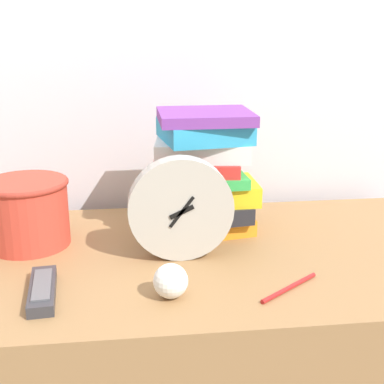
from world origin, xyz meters
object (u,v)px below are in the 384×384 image
object	(u,v)px
basket	(27,210)
crumpled_paper_ball	(171,281)
book_stack	(202,173)
desk_clock	(181,209)
tv_remote	(42,290)
pen	(289,288)

from	to	relation	value
basket	crumpled_paper_ball	bearing A→B (deg)	-43.56
book_stack	desk_clock	bearing A→B (deg)	-112.89
tv_remote	pen	xyz separation A→B (m)	(0.42, -0.03, -0.01)
crumpled_paper_ball	desk_clock	bearing A→B (deg)	77.94
desk_clock	tv_remote	size ratio (longest dim) A/B	1.31
tv_remote	desk_clock	bearing A→B (deg)	26.83
desk_clock	pen	distance (m)	0.25
basket	tv_remote	xyz separation A→B (m)	(0.06, -0.23, -0.06)
desk_clock	basket	world-z (taller)	desk_clock
book_stack	basket	size ratio (longest dim) A/B	1.51
pen	desk_clock	bearing A→B (deg)	137.98
desk_clock	crumpled_paper_ball	xyz separation A→B (m)	(-0.03, -0.16, -0.07)
book_stack	pen	size ratio (longest dim) A/B	2.16
basket	pen	distance (m)	0.55
tv_remote	crumpled_paper_ball	size ratio (longest dim) A/B	2.61
basket	desk_clock	bearing A→B (deg)	-18.79
book_stack	tv_remote	world-z (taller)	book_stack
tv_remote	pen	size ratio (longest dim) A/B	1.26
basket	crumpled_paper_ball	size ratio (longest dim) A/B	2.96
book_stack	crumpled_paper_ball	world-z (taller)	book_stack
desk_clock	tv_remote	bearing A→B (deg)	-153.17
tv_remote	book_stack	bearing A→B (deg)	41.02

